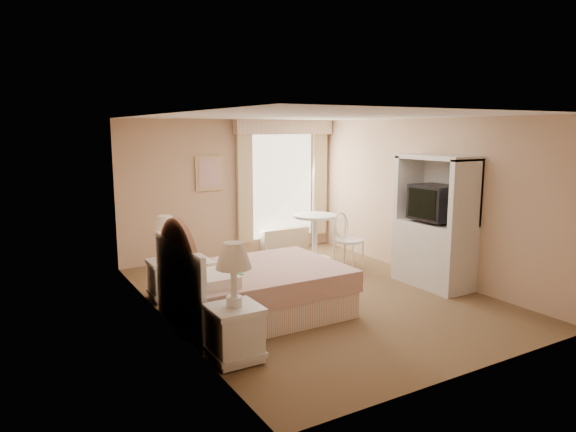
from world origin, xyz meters
TOP-DOWN VIEW (x-y plane):
  - room at (0.00, 0.00)m, footprint 4.21×5.51m
  - window at (1.05, 2.65)m, footprint 2.05×0.22m
  - framed_art at (-0.45, 2.71)m, footprint 0.52×0.04m
  - bed at (-1.12, -0.29)m, footprint 2.11×1.62m
  - nightstand_near at (-1.84, -1.37)m, footprint 0.50×0.50m
  - nightstand_far at (-1.84, 0.89)m, footprint 0.48×0.48m
  - round_table at (1.10, 1.65)m, footprint 0.78×0.78m
  - cafe_chair at (1.25, 0.93)m, footprint 0.60×0.60m
  - armoire at (1.81, -0.52)m, footprint 0.59×1.18m

SIDE VIEW (x-z plane):
  - bed at x=-1.12m, z-range -0.37..1.06m
  - nightstand_far at x=-1.84m, z-range -0.14..1.01m
  - nightstand_near at x=-1.84m, z-range -0.15..1.06m
  - cafe_chair at x=1.25m, z-range 0.08..1.02m
  - round_table at x=1.10m, z-range 0.14..0.96m
  - armoire at x=1.81m, z-range -0.17..1.79m
  - room at x=0.00m, z-range -0.01..2.50m
  - window at x=1.05m, z-range 0.09..2.60m
  - framed_art at x=-0.45m, z-range 1.24..1.86m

